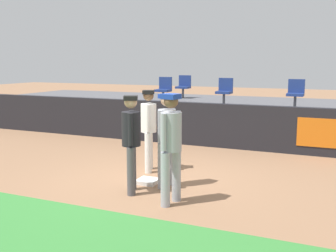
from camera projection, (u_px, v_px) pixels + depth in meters
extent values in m
plane|color=#936B4C|center=(153.00, 183.00, 7.96)|extent=(60.00, 60.00, 0.00)
cube|color=#388438|center=(51.00, 247.00, 5.21)|extent=(18.00, 2.80, 0.01)
cube|color=white|center=(148.00, 181.00, 7.95)|extent=(0.40, 0.40, 0.08)
cylinder|color=white|center=(150.00, 150.00, 8.94)|extent=(0.15, 0.15, 0.87)
cylinder|color=white|center=(148.00, 153.00, 8.63)|extent=(0.15, 0.15, 0.87)
cylinder|color=white|center=(149.00, 118.00, 8.66)|extent=(0.43, 0.43, 0.61)
sphere|color=brown|center=(148.00, 96.00, 8.59)|extent=(0.23, 0.23, 0.23)
cube|color=black|center=(148.00, 92.00, 8.58)|extent=(0.31, 0.31, 0.08)
cylinder|color=white|center=(149.00, 116.00, 8.86)|extent=(0.09, 0.09, 0.57)
cylinder|color=white|center=(148.00, 118.00, 8.46)|extent=(0.09, 0.09, 0.57)
ellipsoid|color=brown|center=(154.00, 127.00, 8.90)|extent=(0.18, 0.23, 0.28)
cylinder|color=#9EA3AD|center=(176.00, 175.00, 6.88)|extent=(0.16, 0.16, 0.92)
cylinder|color=#9EA3AD|center=(165.00, 180.00, 6.61)|extent=(0.16, 0.16, 0.92)
cylinder|color=#9EA3AD|center=(171.00, 132.00, 6.62)|extent=(0.41, 0.41, 0.65)
sphere|color=brown|center=(171.00, 101.00, 6.54)|extent=(0.24, 0.24, 0.24)
cube|color=#193899|center=(171.00, 96.00, 6.53)|extent=(0.29, 0.29, 0.08)
cylinder|color=#9EA3AD|center=(178.00, 129.00, 6.79)|extent=(0.09, 0.09, 0.60)
cylinder|color=#9EA3AD|center=(164.00, 132.00, 6.44)|extent=(0.09, 0.09, 0.60)
cylinder|color=#9EA3AD|center=(172.00, 163.00, 7.80)|extent=(0.15, 0.15, 0.88)
cylinder|color=#9EA3AD|center=(162.00, 166.00, 7.55)|extent=(0.15, 0.15, 0.88)
cylinder|color=#9EA3AD|center=(167.00, 126.00, 7.56)|extent=(0.41, 0.41, 0.62)
sphere|color=tan|center=(167.00, 100.00, 7.48)|extent=(0.23, 0.23, 0.23)
cube|color=#193899|center=(167.00, 96.00, 7.47)|extent=(0.29, 0.29, 0.08)
cylinder|color=#9EA3AD|center=(173.00, 123.00, 7.72)|extent=(0.09, 0.09, 0.58)
cylinder|color=#9EA3AD|center=(160.00, 126.00, 7.39)|extent=(0.09, 0.09, 0.58)
cylinder|color=#4C4C51|center=(132.00, 167.00, 7.49)|extent=(0.15, 0.15, 0.88)
cylinder|color=#4C4C51|center=(131.00, 172.00, 7.17)|extent=(0.15, 0.15, 0.88)
cylinder|color=black|center=(131.00, 129.00, 7.21)|extent=(0.45, 0.45, 0.62)
sphere|color=tan|center=(131.00, 102.00, 7.13)|extent=(0.23, 0.23, 0.23)
cube|color=black|center=(131.00, 98.00, 7.12)|extent=(0.32, 0.32, 0.08)
cylinder|color=black|center=(132.00, 126.00, 7.41)|extent=(0.09, 0.09, 0.58)
cylinder|color=black|center=(130.00, 130.00, 7.00)|extent=(0.09, 0.09, 0.58)
cube|color=black|center=(212.00, 125.00, 11.32)|extent=(18.00, 0.24, 1.23)
cube|color=orange|center=(328.00, 133.00, 9.99)|extent=(1.50, 0.02, 0.74)
cube|color=#59595E|center=(235.00, 117.00, 13.66)|extent=(18.00, 4.80, 1.03)
cylinder|color=#4C4C51|center=(295.00, 102.00, 11.64)|extent=(0.08, 0.08, 0.40)
cube|color=navy|center=(295.00, 95.00, 11.61)|extent=(0.47, 0.44, 0.08)
cube|color=navy|center=(296.00, 86.00, 11.74)|extent=(0.47, 0.06, 0.40)
cylinder|color=#4C4C51|center=(183.00, 93.00, 14.93)|extent=(0.08, 0.08, 0.40)
cube|color=navy|center=(183.00, 87.00, 14.90)|extent=(0.47, 0.44, 0.08)
cube|color=navy|center=(185.00, 81.00, 15.04)|extent=(0.47, 0.06, 0.40)
cylinder|color=#4C4C51|center=(224.00, 99.00, 12.48)|extent=(0.08, 0.08, 0.40)
cube|color=navy|center=(224.00, 92.00, 12.45)|extent=(0.45, 0.44, 0.08)
cube|color=navy|center=(226.00, 84.00, 12.59)|extent=(0.45, 0.06, 0.40)
cylinder|color=#4C4C51|center=(163.00, 97.00, 13.30)|extent=(0.08, 0.08, 0.40)
cube|color=navy|center=(163.00, 91.00, 13.27)|extent=(0.45, 0.44, 0.08)
cube|color=navy|center=(166.00, 83.00, 13.41)|extent=(0.45, 0.06, 0.40)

